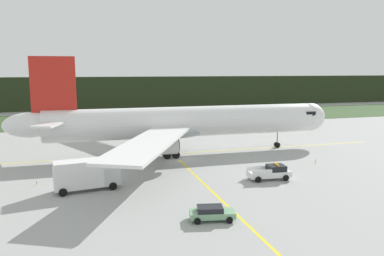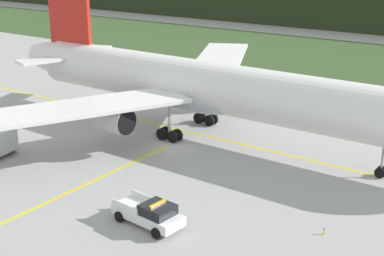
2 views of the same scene
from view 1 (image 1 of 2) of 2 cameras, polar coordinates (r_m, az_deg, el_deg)
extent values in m
plane|color=#9E9F9D|center=(58.15, -1.65, -4.73)|extent=(320.00, 320.00, 0.00)
cube|color=#344D28|center=(107.87, -8.62, 1.45)|extent=(320.00, 32.17, 0.04)
cube|color=#242E19|center=(136.55, -10.37, 5.25)|extent=(288.00, 5.45, 11.09)
cube|color=yellow|center=(62.65, -0.94, -3.74)|extent=(70.17, 1.03, 0.01)
cube|color=yellow|center=(42.75, 3.34, -9.75)|extent=(0.64, 32.47, 0.01)
cylinder|color=white|center=(61.73, -0.95, 0.97)|extent=(43.90, 5.37, 4.91)
ellipsoid|color=white|center=(71.08, 17.21, 1.61)|extent=(5.45, 4.97, 4.91)
ellipsoid|color=white|center=(60.16, -23.03, 0.42)|extent=(7.90, 3.76, 3.68)
ellipsoid|color=#ACB5BF|center=(61.41, -2.92, -0.35)|extent=(12.31, 5.28, 2.70)
cube|color=black|center=(70.35, 16.43, 2.28)|extent=(1.85, 4.68, 0.70)
cube|color=white|center=(73.11, -9.69, 1.58)|extent=(15.34, 24.18, 0.35)
cylinder|color=#ACACAC|center=(69.49, -7.19, 0.18)|extent=(3.80, 2.58, 2.54)
cylinder|color=black|center=(69.80, -5.62, 0.24)|extent=(0.14, 2.34, 2.34)
cube|color=white|center=(47.57, -6.30, -2.18)|extent=(15.74, 24.07, 0.35)
cylinder|color=#ACACAC|center=(52.32, -4.27, -2.60)|extent=(3.80, 2.58, 2.54)
cylinder|color=black|center=(52.73, -2.21, -2.50)|extent=(0.14, 2.34, 2.34)
cube|color=red|center=(59.35, -20.08, 5.60)|extent=(6.37, 0.51, 9.31)
cube|color=white|center=(63.13, -20.09, 1.40)|extent=(4.70, 6.93, 0.28)
cube|color=white|center=(56.46, -20.58, 0.56)|extent=(4.80, 6.95, 0.28)
cylinder|color=gray|center=(68.40, 12.69, -1.34)|extent=(0.20, 0.20, 2.75)
cylinder|color=black|center=(68.87, 12.54, -2.43)|extent=(0.90, 0.23, 0.90)
cylinder|color=black|center=(68.42, 12.75, -2.51)|extent=(0.90, 0.23, 0.90)
cylinder|color=gray|center=(64.60, -4.41, -1.61)|extent=(0.28, 0.28, 2.75)
cylinder|color=black|center=(64.66, -3.72, -2.83)|extent=(1.20, 0.31, 1.20)
cylinder|color=black|center=(65.33, -3.85, -2.71)|extent=(1.20, 0.31, 1.20)
cylinder|color=black|center=(64.39, -4.94, -2.89)|extent=(1.20, 0.31, 1.20)
cylinder|color=black|center=(65.06, -5.06, -2.77)|extent=(1.20, 0.31, 1.20)
cylinder|color=gray|center=(58.46, -3.16, -2.69)|extent=(0.28, 0.28, 2.75)
cylinder|color=black|center=(59.24, -2.57, -3.89)|extent=(1.20, 0.31, 1.20)
cylinder|color=black|center=(58.57, -2.41, -4.04)|extent=(1.20, 0.31, 1.20)
cylinder|color=black|center=(58.94, -3.89, -3.97)|extent=(1.20, 0.31, 1.20)
cylinder|color=black|center=(58.27, -3.75, -4.12)|extent=(1.20, 0.31, 1.20)
cube|color=white|center=(48.62, 11.47, -6.73)|extent=(5.44, 2.55, 0.70)
cube|color=black|center=(48.80, 12.53, -5.85)|extent=(2.28, 2.09, 0.70)
cube|color=white|center=(48.90, 9.67, -5.89)|extent=(2.53, 0.34, 0.45)
cube|color=white|center=(47.13, 10.51, -6.47)|extent=(2.53, 0.34, 0.45)
cube|color=orange|center=(48.70, 12.54, -5.36)|extent=(0.33, 1.46, 0.16)
cylinder|color=black|center=(50.33, 12.90, -6.65)|extent=(0.78, 0.31, 0.76)
cylinder|color=black|center=(48.49, 13.90, -7.28)|extent=(0.78, 0.31, 0.76)
cylinder|color=black|center=(49.02, 9.03, -6.96)|extent=(0.78, 0.31, 0.76)
cylinder|color=black|center=(47.13, 9.91, -7.62)|extent=(0.78, 0.31, 0.76)
cube|color=#BCBFBF|center=(45.43, -12.14, -6.91)|extent=(2.21, 2.64, 2.00)
cube|color=silver|center=(44.72, -16.68, -6.64)|extent=(5.54, 3.09, 3.05)
cylinder|color=#99999E|center=(45.31, -15.26, -8.51)|extent=(0.78, 0.20, 1.04)
cylinder|color=#99999E|center=(45.06, -17.93, -8.72)|extent=(0.78, 0.20, 1.04)
cylinder|color=black|center=(46.83, -12.42, -7.72)|extent=(0.93, 0.38, 0.90)
cylinder|color=black|center=(44.58, -11.77, -8.54)|extent=(0.93, 0.38, 0.90)
cylinder|color=black|center=(46.11, -19.09, -8.26)|extent=(0.93, 0.38, 0.90)
cylinder|color=black|center=(43.82, -18.80, -9.14)|extent=(0.93, 0.38, 0.90)
cube|color=#77A87F|center=(35.44, 3.05, -12.76)|extent=(4.38, 2.56, 0.55)
cube|color=black|center=(35.23, 2.72, -12.02)|extent=(2.57, 1.99, 0.45)
cylinder|color=black|center=(36.58, 5.14, -12.54)|extent=(0.62, 0.30, 0.60)
cylinder|color=black|center=(34.93, 5.65, -13.61)|extent=(0.62, 0.30, 0.60)
cylinder|color=black|center=(36.22, 0.54, -12.73)|extent=(0.62, 0.30, 0.60)
cylinder|color=black|center=(34.56, 0.82, -13.81)|extent=(0.62, 0.30, 0.60)
cylinder|color=yellow|center=(58.81, 18.07, -4.82)|extent=(0.10, 0.10, 0.39)
sphere|color=blue|center=(58.75, 18.08, -4.59)|extent=(0.12, 0.12, 0.12)
cylinder|color=yellow|center=(49.16, -22.28, -7.76)|extent=(0.10, 0.10, 0.29)
sphere|color=blue|center=(49.10, -22.29, -7.54)|extent=(0.12, 0.12, 0.12)
camera|label=2|loc=(46.98, 55.71, 11.14)|focal=51.34mm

